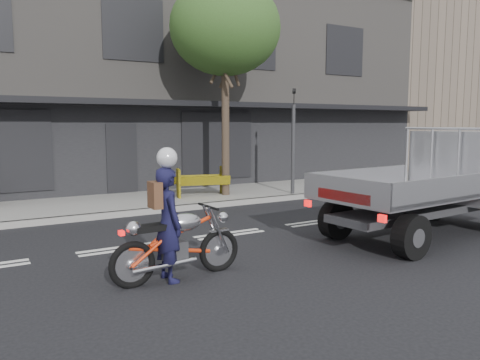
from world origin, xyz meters
name	(u,v)px	position (x,y,z in m)	size (l,w,h in m)	color
ground	(229,234)	(0.00, 0.00, 0.00)	(80.00, 80.00, 0.00)	black
sidewalk	(154,200)	(0.00, 4.70, 0.07)	(32.00, 3.20, 0.15)	gray
kerb	(175,209)	(0.00, 3.10, 0.07)	(32.00, 0.20, 0.15)	gray
building_main	(97,85)	(0.00, 11.30, 4.00)	(26.00, 10.00, 8.00)	slate
building_neighbour	(420,82)	(20.00, 11.30, 5.00)	(14.00, 10.00, 10.00)	brown
street_tree	(225,28)	(2.20, 4.20, 5.28)	(3.40, 3.40, 6.74)	#382B21
traffic_light_pole	(293,147)	(4.20, 3.35, 1.65)	(0.12, 0.12, 3.50)	#2D2D30
motorcycle	(178,242)	(-2.11, -2.16, 0.58)	(2.18, 0.63, 1.12)	black
rider	(168,224)	(-2.26, -2.16, 0.87)	(0.64, 0.42, 1.75)	black
flatbed_ute	(457,171)	(4.67, -2.15, 1.33)	(5.16, 2.42, 2.33)	black
construction_barrier	(204,182)	(1.46, 4.21, 0.61)	(1.63, 0.65, 0.91)	#DCC00B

